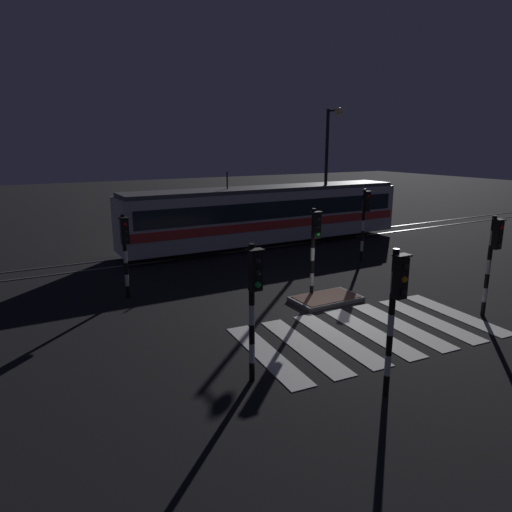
% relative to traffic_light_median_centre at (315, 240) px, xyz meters
% --- Properties ---
extents(ground_plane, '(120.00, 120.00, 0.00)m').
position_rel_traffic_light_median_centre_xyz_m(ground_plane, '(-0.34, -1.53, -2.20)').
color(ground_plane, black).
extents(rail_near, '(80.00, 0.12, 0.03)m').
position_rel_traffic_light_median_centre_xyz_m(rail_near, '(-0.34, 8.03, -2.18)').
color(rail_near, '#59595E').
rests_on(rail_near, ground).
extents(rail_far, '(80.00, 0.12, 0.03)m').
position_rel_traffic_light_median_centre_xyz_m(rail_far, '(-0.34, 9.47, -2.18)').
color(rail_far, '#59595E').
rests_on(rail_far, ground).
extents(crosswalk_zebra, '(8.03, 4.62, 0.02)m').
position_rel_traffic_light_median_centre_xyz_m(crosswalk_zebra, '(-0.34, -3.40, -2.19)').
color(crosswalk_zebra, silver).
rests_on(crosswalk_zebra, ground).
extents(traffic_island, '(2.47, 1.41, 0.18)m').
position_rel_traffic_light_median_centre_xyz_m(traffic_island, '(0.23, -0.49, -2.11)').
color(traffic_island, slate).
rests_on(traffic_island, ground).
extents(traffic_light_median_centre, '(0.36, 0.42, 3.33)m').
position_rel_traffic_light_median_centre_xyz_m(traffic_light_median_centre, '(0.00, 0.00, 0.00)').
color(traffic_light_median_centre, black).
rests_on(traffic_light_median_centre, ground).
extents(traffic_light_corner_near_left, '(0.36, 0.42, 3.38)m').
position_rel_traffic_light_median_centre_xyz_m(traffic_light_corner_near_left, '(-4.88, -4.29, 0.04)').
color(traffic_light_corner_near_left, black).
rests_on(traffic_light_corner_near_left, ground).
extents(traffic_light_kerb_mid_left, '(0.36, 0.42, 3.42)m').
position_rel_traffic_light_median_centre_xyz_m(traffic_light_kerb_mid_left, '(-2.52, -6.34, 0.06)').
color(traffic_light_kerb_mid_left, black).
rests_on(traffic_light_kerb_mid_left, ground).
extents(traffic_light_corner_far_right, '(0.36, 0.42, 3.49)m').
position_rel_traffic_light_median_centre_xyz_m(traffic_light_corner_far_right, '(5.36, 3.28, 0.11)').
color(traffic_light_corner_far_right, black).
rests_on(traffic_light_corner_far_right, ground).
extents(traffic_light_corner_near_right, '(0.36, 0.42, 3.35)m').
position_rel_traffic_light_median_centre_xyz_m(traffic_light_corner_near_right, '(3.92, -4.25, 0.01)').
color(traffic_light_corner_near_right, black).
rests_on(traffic_light_corner_near_right, ground).
extents(traffic_light_corner_far_left, '(0.36, 0.42, 3.11)m').
position_rel_traffic_light_median_centre_xyz_m(traffic_light_corner_far_left, '(-5.93, 3.36, -0.14)').
color(traffic_light_corner_far_left, black).
rests_on(traffic_light_corner_far_left, ground).
extents(street_lamp_trackside_right, '(0.44, 1.21, 7.43)m').
position_rel_traffic_light_median_centre_xyz_m(street_lamp_trackside_right, '(6.62, 7.76, 2.49)').
color(street_lamp_trackside_right, black).
rests_on(street_lamp_trackside_right, ground).
extents(tram, '(16.61, 2.58, 4.15)m').
position_rel_traffic_light_median_centre_xyz_m(tram, '(3.25, 8.75, -0.45)').
color(tram, silver).
rests_on(tram, ground).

